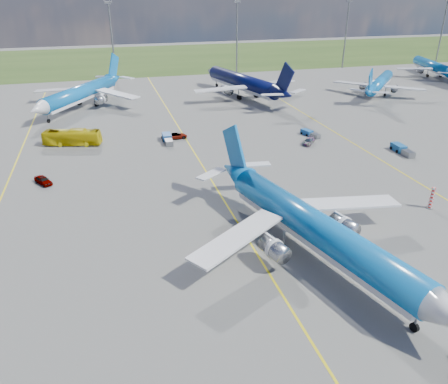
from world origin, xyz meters
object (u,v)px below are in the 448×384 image
object	(u,v)px
service_car_c	(309,141)
service_car_a	(43,180)
bg_jet_nnw	(83,108)
bg_jet_n	(242,96)
warning_post	(432,198)
apron_bus	(72,137)
baggage_tug_c	(168,139)
service_car_b	(177,136)
main_airliner	(314,257)
baggage_tug_e	(310,133)
baggage_tug_w	(402,150)
bg_jet_ene	(431,76)
bg_jet_ne	(378,94)

from	to	relation	value
service_car_c	service_car_a	bearing A→B (deg)	-130.87
bg_jet_nnw	bg_jet_n	world-z (taller)	bg_jet_n
warning_post	service_car_a	size ratio (longest dim) A/B	0.84
apron_bus	baggage_tug_c	distance (m)	17.58
service_car_a	service_car_b	xyz separation A→B (m)	(22.98, 15.89, -0.05)
bg_jet_nnw	main_airliner	world-z (taller)	bg_jet_nnw
bg_jet_n	apron_bus	size ratio (longest dim) A/B	4.00
service_car_a	baggage_tug_e	xyz separation A→B (m)	(48.65, 10.55, -0.14)
apron_bus	service_car_b	distance (m)	19.41
bg_jet_nnw	baggage_tug_c	size ratio (longest dim) A/B	7.01
baggage_tug_w	service_car_a	bearing A→B (deg)	179.71
bg_jet_ene	baggage_tug_e	bearing A→B (deg)	50.79
bg_jet_ene	baggage_tug_e	xyz separation A→B (m)	(-65.96, -47.12, 0.48)
service_car_b	baggage_tug_c	size ratio (longest dim) A/B	0.71
service_car_a	baggage_tug_c	world-z (taller)	baggage_tug_c
bg_jet_nnw	bg_jet_ne	size ratio (longest dim) A/B	1.18
bg_jet_n	service_car_b	xyz separation A→B (m)	(-23.04, -30.63, 0.56)
baggage_tug_w	apron_bus	bearing A→B (deg)	162.74
baggage_tug_w	bg_jet_ene	bearing A→B (deg)	50.22
bg_jet_nnw	baggage_tug_e	xyz separation A→B (m)	(43.76, -34.59, 0.48)
bg_jet_ne	bg_jet_nnw	bearing A→B (deg)	39.34
bg_jet_n	main_airliner	xyz separation A→B (m)	(-15.57, -75.10, 0.00)
warning_post	baggage_tug_w	distance (m)	21.65
main_airliner	service_car_c	bearing A→B (deg)	51.09
bg_jet_ne	bg_jet_ene	world-z (taller)	bg_jet_ene
bg_jet_ne	baggage_tug_w	world-z (taller)	bg_jet_ne
bg_jet_nnw	baggage_tug_e	distance (m)	55.78
service_car_b	service_car_c	distance (m)	25.27
service_car_a	service_car_c	xyz separation A→B (m)	(46.27, 6.07, -0.05)
warning_post	baggage_tug_c	xyz separation A→B (m)	(-29.67, 36.52, -0.91)
bg_jet_nnw	main_airliner	distance (m)	78.03
bg_jet_ne	service_car_b	distance (m)	64.39
warning_post	baggage_tug_c	world-z (taller)	warning_post
bg_jet_n	baggage_tug_c	distance (m)	40.73
bg_jet_n	baggage_tug_c	size ratio (longest dim) A/B	7.48
bg_jet_ene	service_car_a	bearing A→B (deg)	41.96
bg_jet_ne	warning_post	bearing A→B (deg)	105.85
bg_jet_ne	bg_jet_ene	size ratio (longest dim) A/B	0.98
bg_jet_ene	baggage_tug_c	world-z (taller)	bg_jet_ene
warning_post	baggage_tug_w	world-z (taller)	warning_post
bg_jet_ne	service_car_a	xyz separation A→B (m)	(-82.96, -39.30, 0.61)
main_airliner	baggage_tug_w	xyz separation A→B (m)	(29.72, 25.89, 0.59)
warning_post	service_car_a	distance (m)	55.25
main_airliner	service_car_b	bearing A→B (deg)	85.16
bg_jet_ene	service_car_c	xyz separation A→B (m)	(-68.35, -51.61, 0.56)
bg_jet_ene	service_car_a	xyz separation A→B (m)	(-114.61, -57.67, 0.61)
warning_post	service_car_c	size ratio (longest dim) A/B	0.77
bg_jet_n	baggage_tug_e	bearing A→B (deg)	79.98
warning_post	bg_jet_ene	world-z (taller)	bg_jet_ene
bg_jet_n	bg_jet_ene	distance (m)	69.50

